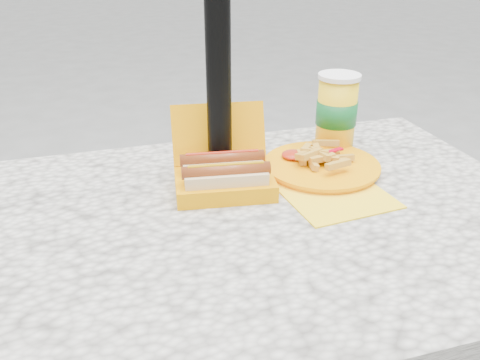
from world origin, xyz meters
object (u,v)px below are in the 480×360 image
object	(u,v)px
fries_plate	(322,166)
umbrella_pole	(217,10)
soda_cup	(336,112)
hotdog_box	(224,175)

from	to	relation	value
fries_plate	umbrella_pole	bearing A→B (deg)	172.93
fries_plate	soda_cup	distance (m)	0.16
hotdog_box	soda_cup	distance (m)	0.35
umbrella_pole	soda_cup	size ratio (longest dim) A/B	11.88
umbrella_pole	hotdog_box	bearing A→B (deg)	-96.41
hotdog_box	soda_cup	world-z (taller)	soda_cup
umbrella_pole	soda_cup	world-z (taller)	umbrella_pole
fries_plate	soda_cup	xyz separation A→B (m)	(0.09, 0.11, 0.08)
umbrella_pole	soda_cup	bearing A→B (deg)	15.69
fries_plate	soda_cup	world-z (taller)	soda_cup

